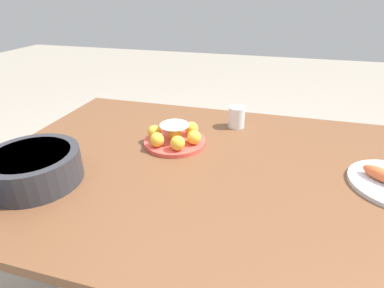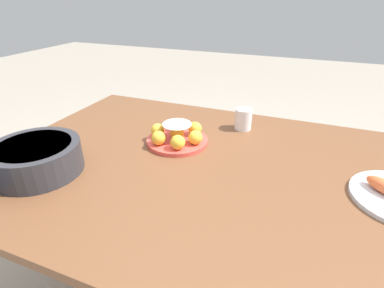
{
  "view_description": "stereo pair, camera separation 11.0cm",
  "coord_description": "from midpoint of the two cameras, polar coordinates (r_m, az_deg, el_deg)",
  "views": [
    {
      "loc": [
        -0.17,
        0.89,
        1.31
      ],
      "look_at": [
        0.09,
        -0.06,
        0.8
      ],
      "focal_mm": 28.0,
      "sensor_mm": 36.0,
      "label": 1
    },
    {
      "loc": [
        -0.28,
        0.85,
        1.31
      ],
      "look_at": [
        0.09,
        -0.06,
        0.8
      ],
      "focal_mm": 28.0,
      "sensor_mm": 36.0,
      "label": 2
    }
  ],
  "objects": [
    {
      "name": "dining_table",
      "position": [
        1.1,
        0.72,
        -7.6
      ],
      "size": [
        1.57,
        1.08,
        0.76
      ],
      "color": "brown",
      "rests_on": "ground_plane"
    },
    {
      "name": "cake_plate",
      "position": [
        1.18,
        -6.0,
        1.44
      ],
      "size": [
        0.24,
        0.24,
        0.09
      ],
      "color": "#E04C42",
      "rests_on": "dining_table"
    },
    {
      "name": "serving_bowl",
      "position": [
        1.09,
        -30.6,
        -3.8
      ],
      "size": [
        0.29,
        0.29,
        0.1
      ],
      "color": "#2D2D33",
      "rests_on": "dining_table"
    },
    {
      "name": "cup_near",
      "position": [
        1.33,
        6.14,
        5.08
      ],
      "size": [
        0.07,
        0.07,
        0.09
      ],
      "color": "white",
      "rests_on": "dining_table"
    }
  ]
}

